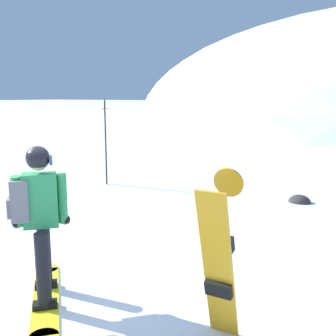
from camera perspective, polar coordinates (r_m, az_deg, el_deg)
ground_plane at (r=5.10m, az=-18.90°, el=-16.40°), size 300.00×300.00×0.00m
snowboarder_main at (r=4.61m, az=-17.74°, el=-6.92°), size 1.38×1.38×1.71m
spare_snowboard at (r=3.73m, az=7.23°, el=-12.35°), size 0.28×0.47×1.61m
piste_marker_near at (r=10.28m, az=-8.76°, el=4.44°), size 0.20×0.20×2.16m
rock_dark at (r=9.06m, az=17.97°, el=-4.60°), size 0.46×0.39×0.32m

